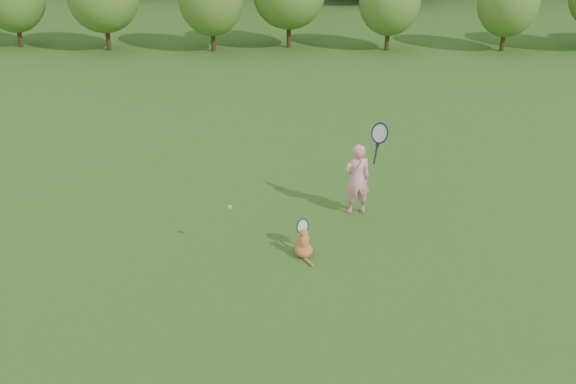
# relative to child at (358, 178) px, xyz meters

# --- Properties ---
(ground) EXTENTS (100.00, 100.00, 0.00)m
(ground) POSITION_rel_child_xyz_m (-1.25, -1.56, -0.61)
(ground) COLOR #255818
(ground) RESTS_ON ground
(shrub_row) EXTENTS (28.00, 3.00, 2.80)m
(shrub_row) POSITION_rel_child_xyz_m (-1.25, 11.44, 0.79)
(shrub_row) COLOR #4B6820
(shrub_row) RESTS_ON ground
(child) EXTENTS (0.70, 0.49, 1.72)m
(child) POSITION_rel_child_xyz_m (0.00, 0.00, 0.00)
(child) COLOR pink
(child) RESTS_ON ground
(cat) EXTENTS (0.32, 0.58, 0.58)m
(cat) POSITION_rel_child_xyz_m (-0.81, -1.34, -0.39)
(cat) COLOR #B85123
(cat) RESTS_ON ground
(tennis_ball) EXTENTS (0.06, 0.06, 0.06)m
(tennis_ball) POSITION_rel_child_xyz_m (-1.83, -1.30, 0.11)
(tennis_ball) COLOR #BBD018
(tennis_ball) RESTS_ON ground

